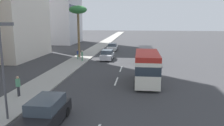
{
  "coord_description": "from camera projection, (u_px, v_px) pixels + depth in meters",
  "views": [
    {
      "loc": [
        -5.33,
        -2.29,
        6.4
      ],
      "look_at": [
        16.51,
        0.39,
        2.08
      ],
      "focal_mm": 35.29,
      "sensor_mm": 36.0,
      "label": 1
    }
  ],
  "objects": [
    {
      "name": "ground_plane",
      "position": [
        125.0,
        58.0,
        37.38
      ],
      "size": [
        198.0,
        198.0,
        0.0
      ],
      "primitive_type": "plane",
      "color": "#38383A"
    },
    {
      "name": "pedestrian_mid_block",
      "position": [
        18.0,
        85.0,
        18.19
      ],
      "size": [
        0.3,
        0.36,
        1.71
      ],
      "rotation": [
        0.0,
        0.0,
        1.77
      ],
      "color": "#333338",
      "rests_on": "sidewalk_right"
    },
    {
      "name": "car_third",
      "position": [
        107.0,
        55.0,
        35.93
      ],
      "size": [
        4.24,
        1.91,
        1.58
      ],
      "rotation": [
        0.0,
        0.0,
        3.14
      ],
      "color": "silver",
      "rests_on": "ground_plane"
    },
    {
      "name": "pedestrian_by_tree",
      "position": [
        82.0,
        55.0,
        33.96
      ],
      "size": [
        0.33,
        0.24,
        1.64
      ],
      "rotation": [
        0.0,
        0.0,
        3.21
      ],
      "color": "#4C8C66",
      "rests_on": "sidewalk_right"
    },
    {
      "name": "car_fifth",
      "position": [
        46.0,
        113.0,
        13.39
      ],
      "size": [
        4.77,
        1.89,
        1.71
      ],
      "rotation": [
        0.0,
        0.0,
        3.14
      ],
      "color": "black",
      "rests_on": "ground_plane"
    },
    {
      "name": "palm_tree",
      "position": [
        78.0,
        12.0,
        36.17
      ],
      "size": [
        2.94,
        2.94,
        8.56
      ],
      "color": "brown",
      "rests_on": "sidewalk_right"
    },
    {
      "name": "lane_stripe_mid",
      "position": [
        116.0,
        81.0,
        23.35
      ],
      "size": [
        3.2,
        0.16,
        0.01
      ],
      "primitive_type": "cube",
      "color": "silver",
      "rests_on": "ground_plane"
    },
    {
      "name": "car_fourth",
      "position": [
        113.0,
        47.0,
        46.51
      ],
      "size": [
        4.67,
        1.87,
        1.55
      ],
      "rotation": [
        0.0,
        0.0,
        3.14
      ],
      "color": "white",
      "rests_on": "ground_plane"
    },
    {
      "name": "street_lamp",
      "position": [
        4.0,
        60.0,
        13.4
      ],
      "size": [
        0.24,
        0.97,
        6.16
      ],
      "color": "#4C4C51",
      "rests_on": "sidewalk_right"
    },
    {
      "name": "minibus_second",
      "position": [
        147.0,
        67.0,
        22.15
      ],
      "size": [
        6.24,
        2.43,
        3.19
      ],
      "color": "silver",
      "rests_on": "ground_plane"
    },
    {
      "name": "van_lead",
      "position": [
        145.0,
        54.0,
        32.92
      ],
      "size": [
        4.65,
        2.16,
        2.4
      ],
      "color": "black",
      "rests_on": "ground_plane"
    },
    {
      "name": "sidewalk_right",
      "position": [
        83.0,
        57.0,
        38.23
      ],
      "size": [
        162.0,
        3.32,
        0.15
      ],
      "primitive_type": "cube",
      "color": "#9E9B93",
      "rests_on": "ground_plane"
    },
    {
      "name": "lane_stripe_far",
      "position": [
        121.0,
        69.0,
        29.1
      ],
      "size": [
        3.2,
        0.16,
        0.01
      ],
      "primitive_type": "cube",
      "color": "silver",
      "rests_on": "ground_plane"
    },
    {
      "name": "pedestrian_near_lamp",
      "position": [
        78.0,
        54.0,
        35.49
      ],
      "size": [
        0.35,
        0.26,
        1.57
      ],
      "rotation": [
        0.0,
        0.0,
        3.29
      ],
      "color": "#4C8C66",
      "rests_on": "sidewalk_right"
    }
  ]
}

